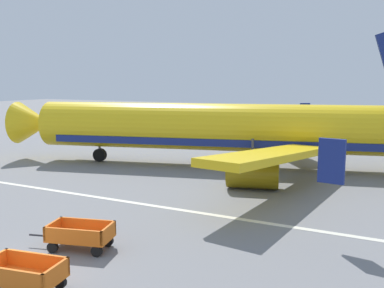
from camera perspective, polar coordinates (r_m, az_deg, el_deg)
ground_plane at (r=16.98m, az=-22.81°, el=-15.84°), size 220.00×220.00×0.00m
apron_stripe at (r=23.83m, az=-4.79°, el=-8.17°), size 120.00×0.36×0.01m
airplane at (r=33.92m, az=5.85°, el=2.01°), size 37.18×30.13×11.34m
baggage_cart_nearest at (r=15.48m, az=-21.32°, el=-15.73°), size 3.62×1.81×1.07m
baggage_cart_second_in_row at (r=18.38m, az=-14.52°, el=-11.54°), size 3.62×2.00×1.07m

